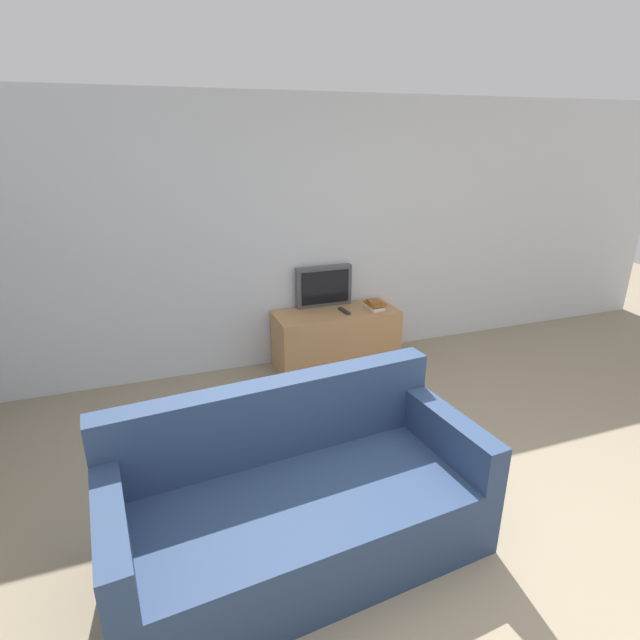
% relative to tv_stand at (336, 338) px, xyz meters
% --- Properties ---
extents(ground_plane, '(14.00, 14.00, 0.00)m').
position_rel_tv_stand_xyz_m(ground_plane, '(-0.17, -2.72, -0.29)').
color(ground_plane, gray).
extents(wall_back, '(9.00, 0.06, 2.60)m').
position_rel_tv_stand_xyz_m(wall_back, '(-0.17, 0.31, 1.01)').
color(wall_back, silver).
rests_on(wall_back, ground_plane).
extents(tv_stand, '(1.23, 0.51, 0.58)m').
position_rel_tv_stand_xyz_m(tv_stand, '(0.00, 0.00, 0.00)').
color(tv_stand, tan).
rests_on(tv_stand, ground_plane).
extents(television, '(0.58, 0.09, 0.41)m').
position_rel_tv_stand_xyz_m(television, '(-0.05, 0.21, 0.50)').
color(television, '#4C4C51').
rests_on(television, tv_stand).
extents(couch, '(2.08, 1.09, 0.91)m').
position_rel_tv_stand_xyz_m(couch, '(-1.10, -2.20, 0.01)').
color(couch, navy).
rests_on(couch, ground_plane).
extents(book_stack, '(0.18, 0.23, 0.09)m').
position_rel_tv_stand_xyz_m(book_stack, '(0.40, -0.05, 0.33)').
color(book_stack, silver).
rests_on(book_stack, tv_stand).
extents(remote_on_stand, '(0.06, 0.20, 0.02)m').
position_rel_tv_stand_xyz_m(remote_on_stand, '(0.07, -0.05, 0.30)').
color(remote_on_stand, '#2D2D2D').
rests_on(remote_on_stand, tv_stand).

